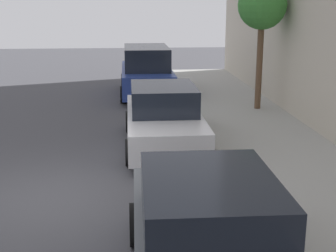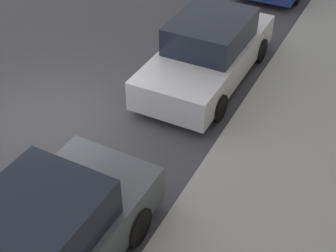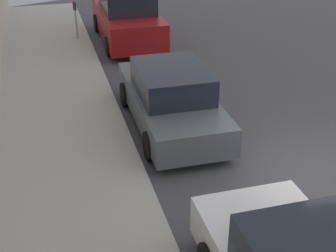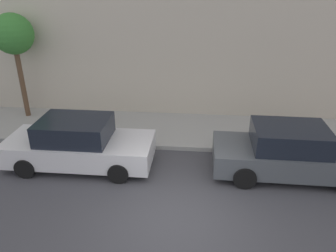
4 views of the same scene
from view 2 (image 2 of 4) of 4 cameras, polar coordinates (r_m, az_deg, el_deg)
ground_plane at (r=10.36m, az=-14.24°, el=0.53°), size 60.00×60.00×0.00m
sidewalk at (r=8.52m, az=13.01°, el=-8.53°), size 3.00×32.00×0.15m
parked_sedan_third at (r=11.15m, az=4.96°, el=9.04°), size 1.92×4.50×1.54m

